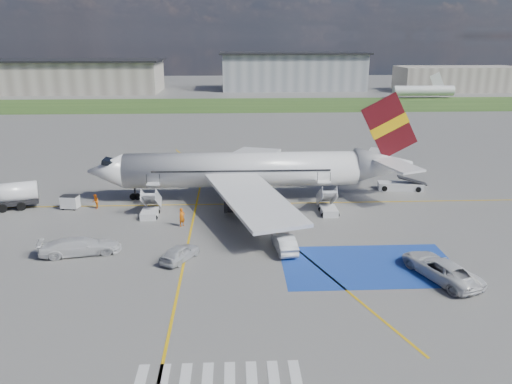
% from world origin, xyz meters
% --- Properties ---
extents(ground, '(400.00, 400.00, 0.00)m').
position_xyz_m(ground, '(0.00, 0.00, 0.00)').
color(ground, '#60605E').
rests_on(ground, ground).
extents(grass_strip, '(400.00, 30.00, 0.01)m').
position_xyz_m(grass_strip, '(0.00, 95.00, 0.01)').
color(grass_strip, '#2D4C1E').
rests_on(grass_strip, ground).
extents(taxiway_line_main, '(120.00, 0.20, 0.01)m').
position_xyz_m(taxiway_line_main, '(0.00, 12.00, 0.01)').
color(taxiway_line_main, gold).
rests_on(taxiway_line_main, ground).
extents(taxiway_line_cross, '(0.20, 60.00, 0.01)m').
position_xyz_m(taxiway_line_cross, '(-5.00, -10.00, 0.01)').
color(taxiway_line_cross, gold).
rests_on(taxiway_line_cross, ground).
extents(taxiway_line_diag, '(20.71, 56.45, 0.01)m').
position_xyz_m(taxiway_line_diag, '(0.00, 12.00, 0.01)').
color(taxiway_line_diag, gold).
rests_on(taxiway_line_diag, ground).
extents(staging_box, '(14.00, 8.00, 0.01)m').
position_xyz_m(staging_box, '(10.00, -4.00, 0.01)').
color(staging_box, '#1A3D9E').
rests_on(staging_box, ground).
extents(terminal_west, '(60.00, 22.00, 10.00)m').
position_xyz_m(terminal_west, '(-55.00, 130.00, 5.00)').
color(terminal_west, gray).
rests_on(terminal_west, ground).
extents(terminal_centre, '(48.00, 18.00, 12.00)m').
position_xyz_m(terminal_centre, '(20.00, 135.00, 6.00)').
color(terminal_centre, gray).
rests_on(terminal_centre, ground).
extents(terminal_east, '(40.00, 16.00, 8.00)m').
position_xyz_m(terminal_east, '(75.00, 128.00, 4.00)').
color(terminal_east, gray).
rests_on(terminal_east, ground).
extents(airliner, '(36.81, 32.95, 11.92)m').
position_xyz_m(airliner, '(1.51, 14.00, 3.39)').
color(airliner, silver).
rests_on(airliner, ground).
extents(airstairs_fwd, '(1.90, 5.20, 3.60)m').
position_xyz_m(airstairs_fwd, '(-9.50, 8.70, 0.62)').
color(airstairs_fwd, silver).
rests_on(airstairs_fwd, ground).
extents(airstairs_aft, '(1.90, 5.20, 3.60)m').
position_xyz_m(airstairs_aft, '(9.00, 8.70, 0.62)').
color(airstairs_aft, silver).
rests_on(airstairs_aft, ground).
extents(gpu_cart, '(1.94, 1.40, 1.50)m').
position_xyz_m(gpu_cart, '(-18.40, 11.24, 0.68)').
color(gpu_cart, silver).
rests_on(gpu_cart, ground).
extents(belt_loader, '(5.82, 2.77, 1.69)m').
position_xyz_m(belt_loader, '(19.28, 16.50, 0.42)').
color(belt_loader, silver).
rests_on(belt_loader, ground).
extents(car_silver_a, '(3.41, 4.27, 1.36)m').
position_xyz_m(car_silver_a, '(-5.35, -2.28, 0.68)').
color(car_silver_a, '#B9BBC1').
rests_on(car_silver_a, ground).
extents(car_silver_b, '(2.07, 4.60, 1.47)m').
position_xyz_m(car_silver_b, '(3.45, -0.75, 0.73)').
color(car_silver_b, '#B1B4B8').
rests_on(car_silver_b, ground).
extents(van_white_a, '(4.20, 5.99, 2.05)m').
position_xyz_m(van_white_a, '(14.85, -6.28, 1.02)').
color(van_white_a, silver).
rests_on(van_white_a, ground).
extents(van_white_b, '(5.30, 2.92, 1.96)m').
position_xyz_m(van_white_b, '(-13.93, -0.65, 0.98)').
color(van_white_b, silver).
rests_on(van_white_b, ground).
extents(crew_fwd, '(0.79, 0.79, 1.85)m').
position_xyz_m(crew_fwd, '(-5.92, 5.54, 0.93)').
color(crew_fwd, orange).
rests_on(crew_fwd, ground).
extents(crew_nose, '(0.78, 0.90, 1.58)m').
position_xyz_m(crew_nose, '(-15.70, 11.21, 0.79)').
color(crew_nose, '#E3610B').
rests_on(crew_nose, ground).
extents(crew_aft, '(1.07, 1.10, 1.85)m').
position_xyz_m(crew_aft, '(4.84, 6.35, 0.93)').
color(crew_aft, orange).
rests_on(crew_aft, ground).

